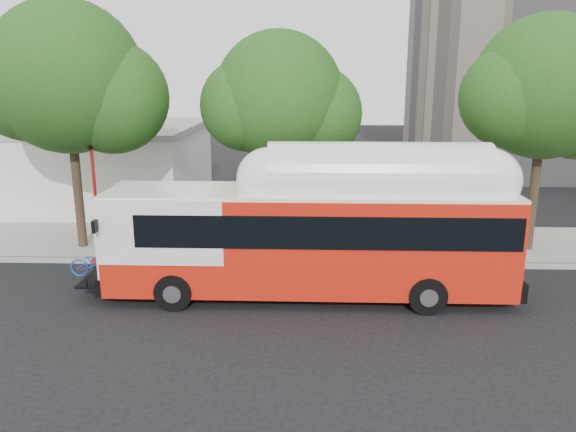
# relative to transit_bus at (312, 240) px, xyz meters

# --- Properties ---
(ground) EXTENTS (120.00, 120.00, 0.00)m
(ground) POSITION_rel_transit_bus_xyz_m (-0.29, -0.95, -1.87)
(ground) COLOR black
(ground) RESTS_ON ground
(sidewalk) EXTENTS (60.00, 5.00, 0.15)m
(sidewalk) POSITION_rel_transit_bus_xyz_m (-0.29, 5.55, -1.80)
(sidewalk) COLOR gray
(sidewalk) RESTS_ON ground
(curb_strip) EXTENTS (60.00, 0.30, 0.15)m
(curb_strip) POSITION_rel_transit_bus_xyz_m (-0.29, 2.95, -1.80)
(curb_strip) COLOR gray
(curb_strip) RESTS_ON ground
(red_curb_segment) EXTENTS (10.00, 0.32, 0.16)m
(red_curb_segment) POSITION_rel_transit_bus_xyz_m (-3.29, 2.95, -1.79)
(red_curb_segment) COLOR maroon
(red_curb_segment) RESTS_ON ground
(street_tree_left) EXTENTS (6.67, 5.80, 9.74)m
(street_tree_left) POSITION_rel_transit_bus_xyz_m (-8.82, 4.61, 4.73)
(street_tree_left) COLOR #2D2116
(street_tree_left) RESTS_ON ground
(street_tree_mid) EXTENTS (5.75, 5.00, 8.62)m
(street_tree_mid) POSITION_rel_transit_bus_xyz_m (-0.89, 5.11, 4.03)
(street_tree_mid) COLOR #2D2116
(street_tree_mid) RESTS_ON ground
(street_tree_right) EXTENTS (6.21, 5.40, 9.18)m
(street_tree_right) POSITION_rel_transit_bus_xyz_m (9.15, 4.91, 4.38)
(street_tree_right) COLOR #2D2116
(street_tree_right) RESTS_ON ground
(low_commercial_bldg) EXTENTS (16.20, 10.20, 4.25)m
(low_commercial_bldg) POSITION_rel_transit_bus_xyz_m (-14.29, 13.05, 0.28)
(low_commercial_bldg) COLOR silver
(low_commercial_bldg) RESTS_ON ground
(transit_bus) EXTENTS (13.56, 2.94, 4.00)m
(transit_bus) POSITION_rel_transit_bus_xyz_m (0.00, 0.00, 0.00)
(transit_bus) COLOR red
(transit_bus) RESTS_ON ground
(signal_pole) EXTENTS (0.13, 0.42, 4.48)m
(signal_pole) POSITION_rel_transit_bus_xyz_m (-8.24, 3.63, 0.43)
(signal_pole) COLOR #AF1412
(signal_pole) RESTS_ON ground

